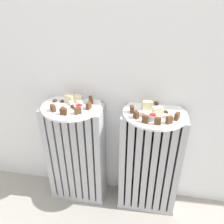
{
  "coord_description": "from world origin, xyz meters",
  "views": [
    {
      "loc": [
        0.17,
        -0.66,
        1.14
      ],
      "look_at": [
        0.0,
        0.28,
        0.61
      ],
      "focal_mm": 35.25,
      "sensor_mm": 36.0,
      "label": 1
    }
  ],
  "objects_px": {
    "radiator_left": "(77,155)",
    "jam_bowl_left": "(79,107)",
    "fork": "(158,109)",
    "radiator_right": "(149,164)",
    "plate_left": "(72,106)",
    "jam_bowl_right": "(153,117)",
    "plate_right": "(155,113)"
  },
  "relations": [
    {
      "from": "radiator_left",
      "to": "plate_left",
      "type": "relative_size",
      "value": 2.04
    },
    {
      "from": "radiator_left",
      "to": "radiator_right",
      "type": "bearing_deg",
      "value": 0.0
    },
    {
      "from": "jam_bowl_left",
      "to": "fork",
      "type": "bearing_deg",
      "value": 9.28
    },
    {
      "from": "radiator_left",
      "to": "jam_bowl_left",
      "type": "height_order",
      "value": "jam_bowl_left"
    },
    {
      "from": "radiator_right",
      "to": "plate_right",
      "type": "relative_size",
      "value": 2.04
    },
    {
      "from": "jam_bowl_left",
      "to": "fork",
      "type": "height_order",
      "value": "jam_bowl_left"
    },
    {
      "from": "radiator_right",
      "to": "jam_bowl_left",
      "type": "bearing_deg",
      "value": -174.36
    },
    {
      "from": "fork",
      "to": "radiator_right",
      "type": "bearing_deg",
      "value": -119.39
    },
    {
      "from": "radiator_left",
      "to": "fork",
      "type": "xyz_separation_m",
      "value": [
        0.43,
        0.03,
        0.33
      ]
    },
    {
      "from": "radiator_left",
      "to": "radiator_right",
      "type": "distance_m",
      "value": 0.42
    },
    {
      "from": "jam_bowl_right",
      "to": "plate_right",
      "type": "bearing_deg",
      "value": 82.03
    },
    {
      "from": "plate_left",
      "to": "plate_right",
      "type": "relative_size",
      "value": 1.0
    },
    {
      "from": "plate_left",
      "to": "fork",
      "type": "relative_size",
      "value": 3.38
    },
    {
      "from": "plate_right",
      "to": "jam_bowl_left",
      "type": "bearing_deg",
      "value": -174.36
    },
    {
      "from": "plate_right",
      "to": "jam_bowl_right",
      "type": "relative_size",
      "value": 7.71
    },
    {
      "from": "radiator_right",
      "to": "plate_right",
      "type": "height_order",
      "value": "plate_right"
    },
    {
      "from": "radiator_left",
      "to": "plate_left",
      "type": "bearing_deg",
      "value": 0.0
    },
    {
      "from": "jam_bowl_right",
      "to": "fork",
      "type": "relative_size",
      "value": 0.44
    },
    {
      "from": "jam_bowl_left",
      "to": "jam_bowl_right",
      "type": "xyz_separation_m",
      "value": [
        0.35,
        -0.04,
        0.0
      ]
    },
    {
      "from": "radiator_right",
      "to": "plate_right",
      "type": "distance_m",
      "value": 0.32
    },
    {
      "from": "radiator_left",
      "to": "plate_left",
      "type": "distance_m",
      "value": 0.32
    },
    {
      "from": "plate_right",
      "to": "jam_bowl_left",
      "type": "xyz_separation_m",
      "value": [
        -0.36,
        -0.04,
        0.02
      ]
    },
    {
      "from": "radiator_right",
      "to": "radiator_left",
      "type": "bearing_deg",
      "value": 180.0
    },
    {
      "from": "radiator_left",
      "to": "radiator_right",
      "type": "height_order",
      "value": "same"
    },
    {
      "from": "plate_left",
      "to": "jam_bowl_right",
      "type": "relative_size",
      "value": 7.71
    },
    {
      "from": "jam_bowl_left",
      "to": "jam_bowl_right",
      "type": "height_order",
      "value": "jam_bowl_right"
    },
    {
      "from": "radiator_left",
      "to": "fork",
      "type": "distance_m",
      "value": 0.54
    },
    {
      "from": "radiator_left",
      "to": "plate_right",
      "type": "xyz_separation_m",
      "value": [
        0.42,
        0.0,
        0.32
      ]
    },
    {
      "from": "radiator_left",
      "to": "jam_bowl_right",
      "type": "xyz_separation_m",
      "value": [
        0.4,
        -0.08,
        0.34
      ]
    },
    {
      "from": "radiator_right",
      "to": "plate_left",
      "type": "relative_size",
      "value": 2.04
    },
    {
      "from": "radiator_right",
      "to": "plate_right",
      "type": "xyz_separation_m",
      "value": [
        0.0,
        0.0,
        0.32
      ]
    },
    {
      "from": "plate_right",
      "to": "jam_bowl_right",
      "type": "bearing_deg",
      "value": -97.97
    }
  ]
}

